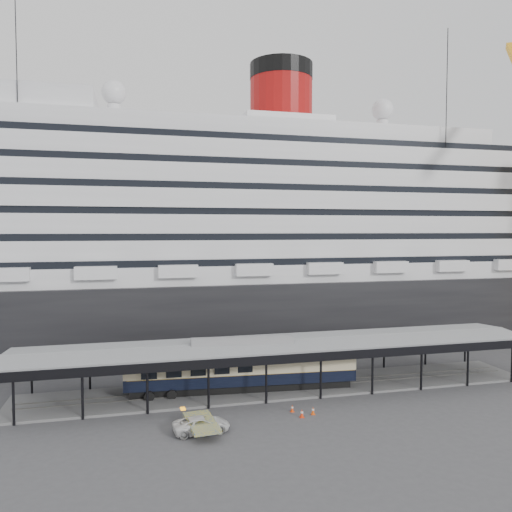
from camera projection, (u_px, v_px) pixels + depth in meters
The scene contains 8 objects.
ground at pixel (297, 404), 49.45m from camera, with size 200.00×200.00×0.00m, color #3E3E41.
cruise_ship at pixel (233, 223), 79.51m from camera, with size 130.00×30.00×43.90m.
platform_canopy at pixel (282, 367), 54.17m from camera, with size 56.00×9.18×5.30m.
port_truck at pixel (202, 425), 42.49m from camera, with size 2.24×4.85×1.35m, color silver.
pullman_carriage at pixel (242, 365), 53.07m from camera, with size 24.54×4.97×23.93m.
traffic_cone_left at pixel (292, 408), 47.31m from camera, with size 0.42×0.42×0.69m.
traffic_cone_mid at pixel (302, 413), 45.89m from camera, with size 0.43×0.43×0.79m.
traffic_cone_right at pixel (313, 411), 46.63m from camera, with size 0.43×0.43×0.74m.
Camera 1 is at (-15.68, -46.19, 17.27)m, focal length 35.00 mm.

